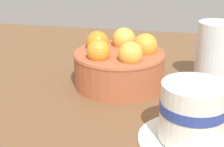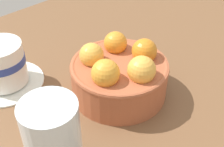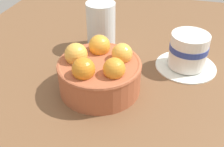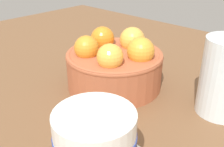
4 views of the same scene
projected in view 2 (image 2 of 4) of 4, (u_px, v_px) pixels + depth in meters
The scene contains 4 objects.
ground_plane at pixel (119, 102), 54.00cm from camera, with size 114.19×83.85×4.64cm, color brown.
terracotta_bowl at pixel (119, 74), 50.02cm from camera, with size 16.48×16.48×9.63cm.
coffee_cup at pixel (2, 66), 52.32cm from camera, with size 13.63×13.63×8.20cm.
water_glass at pixel (53, 140), 36.78cm from camera, with size 7.11×7.11×11.44cm, color silver.
Camera 2 is at (29.13, 27.12, 34.56)cm, focal length 47.60 mm.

